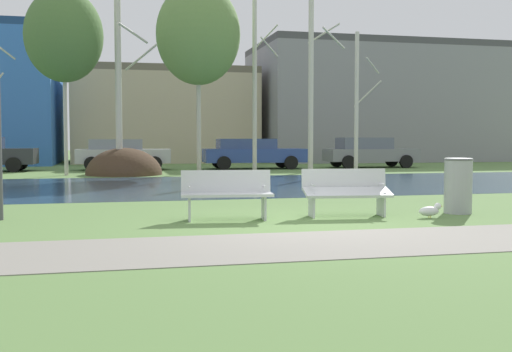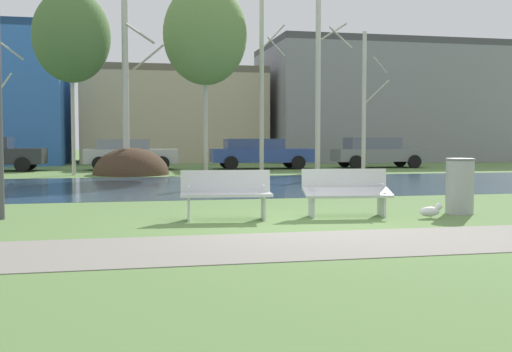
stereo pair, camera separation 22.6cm
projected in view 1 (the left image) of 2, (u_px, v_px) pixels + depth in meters
ground_plane at (211, 183)px, 19.78m from camera, size 120.00×120.00×0.00m
paved_path_strip at (344, 243)px, 8.43m from camera, size 60.00×2.16×0.01m
river_band at (215, 185)px, 18.98m from camera, size 80.00×8.98×0.01m
soil_mound at (124, 175)px, 24.62m from camera, size 3.02×3.39×2.14m
bench_left at (227, 193)px, 10.86m from camera, size 1.65×0.74×0.87m
bench_right at (346, 191)px, 11.37m from camera, size 1.65×0.73×0.87m
trash_bin at (458, 185)px, 11.82m from camera, size 0.55×0.55×1.06m
seagull at (430, 211)px, 11.15m from camera, size 0.47×0.17×0.27m
birch_left at (64, 36)px, 23.78m from camera, size 2.98×2.98×7.19m
birch_center_left at (119, 72)px, 24.02m from camera, size 1.64×2.65×7.96m
birch_center at (198, 34)px, 25.36m from camera, size 3.46×3.46×7.80m
birch_center_right at (255, 78)px, 26.38m from camera, size 1.13×2.03×7.95m
birch_right at (312, 78)px, 26.50m from camera, size 1.64×2.76×7.88m
birch_far_right at (357, 101)px, 27.08m from camera, size 1.24×2.14×6.09m
parked_sedan_second_silver at (122, 153)px, 28.33m from camera, size 4.26×2.04×1.41m
parked_hatch_third_blue at (252, 153)px, 29.29m from camera, size 4.84×2.15×1.43m
parked_wagon_fourth_grey at (369, 152)px, 30.64m from camera, size 4.56×2.04×1.49m
building_beige_block at (163, 116)px, 39.10m from camera, size 10.85×8.45×5.68m
building_grey_warehouse at (387, 104)px, 40.85m from camera, size 17.32×8.71×7.46m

